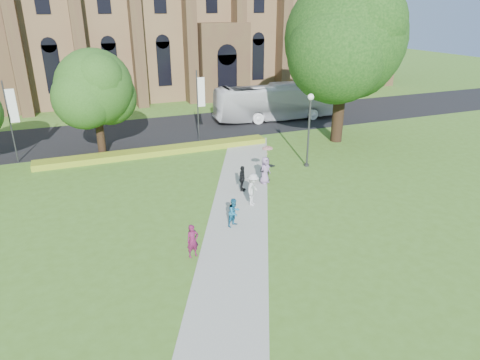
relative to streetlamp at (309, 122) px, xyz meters
name	(u,v)px	position (x,y,z in m)	size (l,w,h in m)	color
ground	(246,223)	(-7.50, -6.50, -3.30)	(160.00, 160.00, 0.00)	#4A7122
road	(164,130)	(-7.50, 13.50, -3.29)	(160.00, 10.00, 0.02)	black
footpath	(239,215)	(-7.50, -5.50, -3.28)	(3.20, 30.00, 0.04)	#B2B2A8
flower_hedge	(157,151)	(-9.50, 6.70, -3.07)	(18.00, 1.40, 0.45)	#ABB323
streetlamp	(309,122)	(0.00, 0.00, 0.00)	(0.44, 0.44, 5.24)	#38383D
large_tree	(345,39)	(5.50, 4.50, 5.07)	(9.60, 9.60, 13.20)	#332114
street_tree_1	(94,88)	(-13.50, 8.00, 1.93)	(5.60, 5.60, 8.05)	#332114
banner_pole_0	(199,102)	(-5.39, 8.70, 0.09)	(0.70, 0.10, 6.00)	#38383D
banner_pole_1	(11,117)	(-19.39, 8.70, 0.09)	(0.70, 0.10, 6.00)	#38383D
tour_coach	(277,102)	(4.12, 13.15, -1.49)	(3.00, 12.84, 3.58)	white
pedestrian_0	(193,241)	(-11.02, -8.66, -2.45)	(0.59, 0.39, 1.61)	#5E153A
pedestrian_1	(234,212)	(-8.19, -6.59, -2.48)	(0.75, 0.58, 1.54)	#1B6187
pedestrian_2	(253,189)	(-6.27, -4.60, -2.29)	(1.25, 0.72, 1.93)	#B9B9B9
pedestrian_3	(242,179)	(-6.07, -2.49, -2.44)	(0.96, 0.40, 1.63)	black
pedestrian_4	(265,170)	(-4.22, -1.87, -2.37)	(0.87, 0.56, 1.77)	gray
pedestrian_5	(266,169)	(-4.03, -1.61, -2.42)	(1.55, 0.49, 1.67)	#23242A
parasol	(267,152)	(-4.04, -1.77, -1.18)	(0.69, 0.69, 0.60)	#E8A4C1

